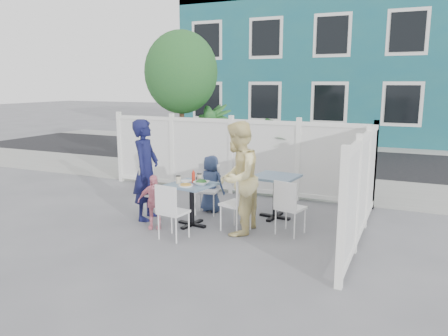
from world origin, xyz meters
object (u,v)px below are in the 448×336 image
at_px(main_table, 192,193).
at_px(chair_back, 208,185).
at_px(chair_left, 152,188).
at_px(woman, 238,178).
at_px(utility_cabinet, 174,149).
at_px(spare_table, 276,185).
at_px(man, 146,170).
at_px(toddler, 154,202).
at_px(boy, 211,184).
at_px(chair_near, 170,208).
at_px(chair_right, 240,200).

bearing_deg(main_table, chair_back, 96.70).
distance_m(chair_left, woman, 1.68).
bearing_deg(utility_cabinet, spare_table, -47.31).
relative_size(man, woman, 0.98).
distance_m(main_table, woman, 0.89).
bearing_deg(toddler, utility_cabinet, 92.22).
bearing_deg(boy, main_table, 101.04).
distance_m(utility_cabinet, spare_table, 4.75).
distance_m(utility_cabinet, main_table, 4.68).
bearing_deg(spare_table, chair_near, -123.12).
relative_size(woman, boy, 1.69).
xyz_separation_m(main_table, chair_back, (-0.09, 0.79, -0.04)).
xyz_separation_m(utility_cabinet, chair_left, (1.81, -3.81, -0.06)).
distance_m(main_table, boy, 0.88).
bearing_deg(spare_table, utility_cabinet, 142.23).
bearing_deg(woman, man, -94.42).
relative_size(chair_back, chair_near, 1.03).
height_order(chair_back, woman, woman).
height_order(chair_right, woman, woman).
relative_size(spare_table, toddler, 0.90).
distance_m(chair_near, boy, 1.62).
distance_m(utility_cabinet, boy, 3.94).
xyz_separation_m(utility_cabinet, boy, (2.55, -3.00, -0.08)).
xyz_separation_m(chair_right, boy, (-0.90, 0.83, -0.00)).
bearing_deg(man, chair_back, -58.29).
height_order(utility_cabinet, man, man).
relative_size(boy, toddler, 1.17).
xyz_separation_m(chair_left, woman, (1.64, -0.09, 0.34)).
relative_size(chair_right, chair_back, 1.02).
xyz_separation_m(main_table, chair_right, (0.84, 0.05, -0.03)).
xyz_separation_m(chair_left, chair_near, (0.84, -0.80, -0.04)).
bearing_deg(main_table, woman, -1.85).
bearing_deg(toddler, man, 111.32).
distance_m(spare_table, chair_left, 2.15).
relative_size(chair_left, chair_near, 1.09).
bearing_deg(toddler, woman, -9.39).
relative_size(chair_right, toddler, 1.01).
bearing_deg(chair_back, toddler, 59.77).
bearing_deg(chair_left, man, -65.36).
xyz_separation_m(utility_cabinet, woman, (3.44, -3.90, 0.28)).
relative_size(chair_back, man, 0.51).
distance_m(spare_table, chair_back, 1.25).
relative_size(spare_table, boy, 0.76).
distance_m(main_table, chair_near, 0.74).
bearing_deg(spare_table, main_table, -139.83).
relative_size(chair_left, chair_right, 1.03).
height_order(chair_back, toddler, toddler).
distance_m(boy, toddler, 1.33).
xyz_separation_m(chair_back, man, (-0.81, -0.77, 0.36)).
bearing_deg(spare_table, chair_back, -171.96).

